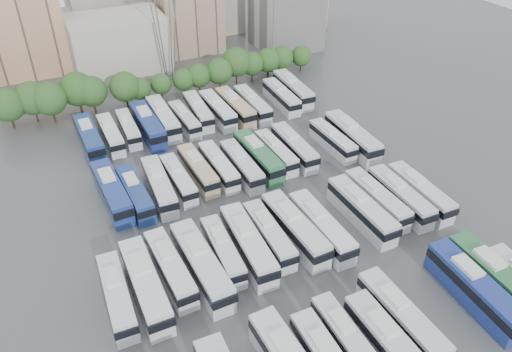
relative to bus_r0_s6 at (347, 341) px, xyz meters
name	(u,v)px	position (x,y,z in m)	size (l,w,h in m)	color
ground	(264,218)	(1.72, 22.83, -1.71)	(220.00, 220.00, 0.00)	#424447
tree_line	(151,81)	(-2.23, 64.99, 2.58)	(64.62, 7.77, 8.06)	black
city_buildings	(100,21)	(-5.74, 94.70, 6.17)	(102.00, 35.00, 20.00)	#9E998E
bus_r0_s6	(347,341)	(0.00, 0.00, 0.00)	(2.56, 11.11, 3.48)	silver
bus_r0_s7	(391,347)	(3.41, -2.51, 0.25)	(2.99, 12.75, 3.99)	silver
bus_r0_s8	(401,318)	(6.70, -0.08, 0.21)	(2.99, 12.50, 3.90)	silver
bus_r0_s11	(474,288)	(16.59, -0.33, 0.35)	(3.46, 13.48, 4.20)	navy
bus_r0_s12	(497,280)	(19.82, -0.45, 0.38)	(3.27, 13.59, 4.24)	#2C683D
bus_r1_s0	(117,296)	(-19.76, 15.77, 0.10)	(2.91, 11.77, 3.67)	silver
bus_r1_s1	(145,285)	(-16.53, 15.75, 0.35)	(2.97, 13.37, 4.19)	silver
bus_r1_s2	(170,268)	(-13.17, 17.33, 0.14)	(3.18, 12.07, 3.75)	silver
bus_r1_s3	(201,265)	(-9.76, 15.99, 0.40)	(3.49, 13.78, 4.29)	silver
bus_r1_s4	(223,251)	(-6.45, 17.56, 0.00)	(2.97, 11.21, 3.48)	silver
bus_r1_s5	(248,244)	(-3.29, 16.99, 0.32)	(3.47, 13.27, 4.13)	silver
bus_r1_s6	(269,235)	(-0.07, 17.70, 0.09)	(2.80, 11.71, 3.66)	silver
bus_r1_s7	(295,229)	(3.38, 17.12, 0.33)	(3.42, 13.32, 4.15)	silver
bus_r1_s8	(321,227)	(6.63, 16.07, 0.26)	(2.93, 12.81, 4.01)	silver
bus_r1_s10	(362,210)	(13.40, 16.72, 0.28)	(3.04, 12.97, 4.05)	silver
bus_r1_s11	(376,199)	(16.74, 17.91, 0.18)	(2.89, 12.32, 3.85)	silver
bus_r1_s12	(400,196)	(20.09, 17.01, 0.20)	(2.88, 12.42, 3.88)	silver
bus_r1_s13	(420,192)	(23.33, 16.69, 0.18)	(2.85, 12.26, 3.83)	silver
bus_r2_s1	(112,192)	(-16.28, 35.13, 0.33)	(3.55, 13.37, 4.16)	navy
bus_r2_s2	(135,193)	(-13.36, 33.63, 0.10)	(3.04, 11.83, 3.68)	navy
bus_r2_s3	(159,186)	(-9.77, 33.80, 0.20)	(3.29, 12.51, 3.89)	silver
bus_r2_s4	(178,179)	(-6.67, 34.55, -0.01)	(2.63, 11.05, 3.45)	silver
bus_r2_s5	(198,169)	(-3.23, 35.62, 0.08)	(2.95, 11.71, 3.65)	tan
bus_r2_s6	(219,166)	(-0.02, 35.19, 0.06)	(2.64, 11.51, 3.60)	silver
bus_r2_s7	(242,165)	(3.22, 33.80, 0.12)	(2.60, 11.84, 3.71)	silver
bus_r2_s8	(258,156)	(6.52, 34.85, 0.28)	(3.19, 12.96, 4.04)	#2F6F44
bus_r2_s9	(276,152)	(9.79, 35.11, 0.00)	(2.67, 11.15, 3.48)	silver
bus_r2_s10	(294,147)	(13.08, 35.06, 0.17)	(2.81, 12.20, 3.82)	silver
bus_r2_s12	(333,140)	(20.07, 34.47, 0.01)	(2.74, 11.22, 3.50)	silver
bus_r2_s13	(352,137)	(23.23, 33.52, 0.40)	(3.42, 13.77, 4.29)	silver
bus_r3_s1	(89,138)	(-16.54, 51.95, 0.28)	(3.20, 12.97, 4.04)	navy
bus_r3_s2	(111,134)	(-13.03, 51.97, 0.04)	(2.67, 11.39, 3.56)	silver
bus_r3_s3	(128,128)	(-9.79, 52.95, -0.04)	(2.57, 10.85, 3.39)	silver
bus_r3_s4	(148,125)	(-6.56, 51.93, 0.38)	(3.19, 13.59, 4.25)	navy
bus_r3_s5	(163,118)	(-3.42, 53.40, 0.31)	(2.86, 13.09, 4.11)	silver
bus_r3_s6	(184,119)	(0.04, 51.96, -0.03)	(2.89, 10.97, 3.41)	silver
bus_r3_s7	(198,111)	(3.30, 53.69, 0.12)	(3.17, 11.95, 3.71)	silver
bus_r3_s8	(218,110)	(6.62, 52.52, 0.19)	(2.99, 12.35, 3.86)	white
bus_r3_s9	(235,107)	(9.96, 52.09, 0.23)	(3.31, 12.70, 3.95)	#C4B087
bus_r3_s10	(252,104)	(13.37, 51.85, 0.17)	(2.69, 12.16, 3.81)	silver
bus_r3_s12	(281,97)	(19.75, 52.40, 0.16)	(2.98, 12.17, 3.80)	silver
bus_r3_s13	(293,89)	(23.23, 54.12, 0.34)	(3.48, 13.39, 4.17)	silver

